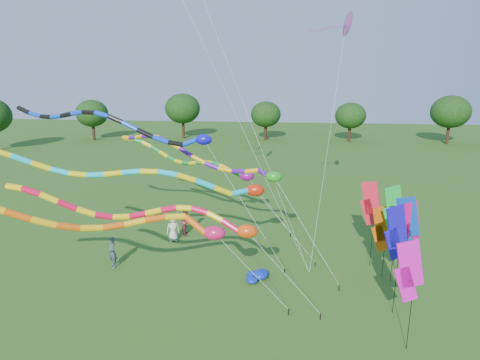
# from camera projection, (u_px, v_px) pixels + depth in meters

# --- Properties ---
(ground) EXTENTS (160.00, 160.00, 0.00)m
(ground) POSITION_uv_depth(u_px,v_px,m) (255.00, 319.00, 17.36)
(ground) COLOR #275316
(ground) RESTS_ON ground
(tree_ring) EXTENTS (113.69, 120.23, 9.61)m
(tree_ring) POSITION_uv_depth(u_px,v_px,m) (211.00, 198.00, 15.94)
(tree_ring) COLOR #382314
(tree_ring) RESTS_ON ground
(tube_kite_red) EXTENTS (12.69, 1.64, 6.48)m
(tube_kite_red) POSITION_uv_depth(u_px,v_px,m) (163.00, 216.00, 16.68)
(tube_kite_red) COLOR black
(tube_kite_red) RESTS_ON ground
(tube_kite_orange) EXTENTS (14.45, 3.48, 6.65)m
(tube_kite_orange) POSITION_uv_depth(u_px,v_px,m) (103.00, 220.00, 15.78)
(tube_kite_orange) COLOR black
(tube_kite_orange) RESTS_ON ground
(tube_kite_purple) EXTENTS (12.89, 5.91, 7.55)m
(tube_kite_purple) POSITION_uv_depth(u_px,v_px,m) (208.00, 158.00, 21.85)
(tube_kite_purple) COLOR black
(tube_kite_purple) RESTS_ON ground
(tube_kite_blue) EXTENTS (14.85, 1.68, 9.12)m
(tube_kite_blue) POSITION_uv_depth(u_px,v_px,m) (128.00, 127.00, 20.83)
(tube_kite_blue) COLOR black
(tube_kite_blue) RESTS_ON ground
(tube_kite_cyan) EXTENTS (15.72, 3.09, 7.40)m
(tube_kite_cyan) POSITION_uv_depth(u_px,v_px,m) (160.00, 179.00, 20.07)
(tube_kite_cyan) COLOR black
(tube_kite_cyan) RESTS_ON ground
(tube_kite_green) EXTENTS (12.41, 4.06, 6.36)m
(tube_kite_green) POSITION_uv_depth(u_px,v_px,m) (201.00, 163.00, 27.94)
(tube_kite_green) COLOR black
(tube_kite_green) RESTS_ON ground
(delta_kite_high_c) EXTENTS (3.06, 7.60, 14.74)m
(delta_kite_high_c) POSITION_uv_depth(u_px,v_px,m) (346.00, 24.00, 23.88)
(delta_kite_high_c) COLOR black
(delta_kite_high_c) RESTS_ON ground
(banner_pole_magenta_b) EXTENTS (1.13, 0.43, 4.87)m
(banner_pole_magenta_b) POSITION_uv_depth(u_px,v_px,m) (409.00, 228.00, 17.92)
(banner_pole_magenta_b) COLOR black
(banner_pole_magenta_b) RESTS_ON ground
(banner_pole_blue_a) EXTENTS (1.11, 0.51, 5.09)m
(banner_pole_blue_a) POSITION_uv_depth(u_px,v_px,m) (396.00, 233.00, 16.78)
(banner_pole_blue_a) COLOR black
(banner_pole_blue_a) RESTS_ON ground
(banner_pole_magenta_a) EXTENTS (1.16, 0.24, 4.52)m
(banner_pole_magenta_a) POSITION_uv_depth(u_px,v_px,m) (409.00, 272.00, 14.62)
(banner_pole_magenta_a) COLOR black
(banner_pole_magenta_a) RESTS_ON ground
(banner_pole_blue_b) EXTENTS (1.15, 0.34, 5.09)m
(banner_pole_blue_b) POSITION_uv_depth(u_px,v_px,m) (407.00, 223.00, 17.91)
(banner_pole_blue_b) COLOR black
(banner_pole_blue_b) RESTS_ON ground
(banner_pole_orange) EXTENTS (1.16, 0.28, 3.94)m
(banner_pole_orange) POSITION_uv_depth(u_px,v_px,m) (382.00, 229.00, 20.32)
(banner_pole_orange) COLOR black
(banner_pole_orange) RESTS_ON ground
(banner_pole_red) EXTENTS (1.09, 0.55, 4.87)m
(banner_pole_red) POSITION_uv_depth(u_px,v_px,m) (370.00, 203.00, 21.47)
(banner_pole_red) COLOR black
(banner_pole_red) RESTS_ON ground
(banner_pole_violet) EXTENTS (1.16, 0.27, 4.39)m
(banner_pole_violet) POSITION_uv_depth(u_px,v_px,m) (394.00, 212.00, 21.51)
(banner_pole_violet) COLOR black
(banner_pole_violet) RESTS_ON ground
(banner_pole_green) EXTENTS (1.14, 0.39, 5.13)m
(banner_pole_green) POSITION_uv_depth(u_px,v_px,m) (393.00, 210.00, 19.57)
(banner_pole_green) COLOR black
(banner_pole_green) RESTS_ON ground
(blue_nylon_heap) EXTENTS (1.66, 1.39, 0.52)m
(blue_nylon_heap) POSITION_uv_depth(u_px,v_px,m) (264.00, 278.00, 20.41)
(blue_nylon_heap) COLOR #0D28AB
(blue_nylon_heap) RESTS_ON ground
(person_a) EXTENTS (0.92, 0.74, 1.64)m
(person_a) POSITION_uv_depth(u_px,v_px,m) (173.00, 229.00, 25.50)
(person_a) COLOR beige
(person_a) RESTS_ON ground
(person_b) EXTENTS (0.74, 0.76, 1.76)m
(person_b) POSITION_uv_depth(u_px,v_px,m) (112.00, 252.00, 21.88)
(person_b) COLOR #394450
(person_b) RESTS_ON ground
(person_c) EXTENTS (0.85, 1.01, 1.85)m
(person_c) POSITION_uv_depth(u_px,v_px,m) (186.00, 221.00, 26.53)
(person_c) COLOR maroon
(person_c) RESTS_ON ground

